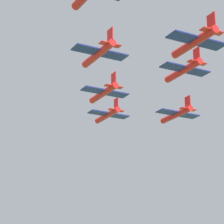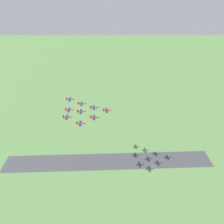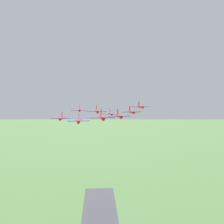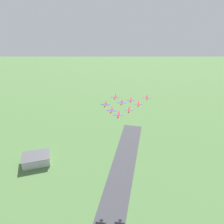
{
  "view_description": "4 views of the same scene",
  "coord_description": "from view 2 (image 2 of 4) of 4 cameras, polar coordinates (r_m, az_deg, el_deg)",
  "views": [
    {
      "loc": [
        -141.49,
        -128.99,
        57.3
      ],
      "look_at": [
        -42.17,
        -54.79,
        97.99
      ],
      "focal_mm": 85.0,
      "sensor_mm": 36.0,
      "label": 1
    },
    {
      "loc": [
        112.13,
        -138.59,
        220.25
      ],
      "look_at": [
        -37.1,
        -50.96,
        97.12
      ],
      "focal_mm": 28.0,
      "sensor_mm": 36.0,
      "label": 2
    },
    {
      "loc": [
        -1.81,
        18.4,
        105.07
      ],
      "look_at": [
        -46.83,
        -52.73,
        99.07
      ],
      "focal_mm": 35.0,
      "sensor_mm": 36.0,
      "label": 3
    },
    {
      "loc": [
        19.05,
        129.01,
        190.33
      ],
      "look_at": [
        -37.34,
        -56.55,
        100.22
      ],
      "focal_mm": 35.0,
      "sensor_mm": 36.0,
      "label": 4
    }
  ],
  "objects": [
    {
      "name": "ground_plane",
      "position": [
        283.36,
        13.38,
        -16.97
      ],
      "size": [
        3000.0,
        3000.0,
        0.0
      ],
      "primitive_type": "plane",
      "color": "#4C723D"
    },
    {
      "name": "runway_strip",
      "position": [
        282.37,
        -1.24,
        -15.81
      ],
      "size": [
        179.89,
        295.89,
        0.2
      ],
      "rotation": [
        0.0,
        0.0,
        5.79
      ],
      "color": "#38383D",
      "rests_on": "ground_plane"
    },
    {
      "name": "jet_0",
      "position": [
        215.5,
        -1.68,
        0.54
      ],
      "size": [
        10.49,
        10.75,
        3.68
      ],
      "rotation": [
        0.0,
        0.0,
        5.85
      ],
      "color": "red"
    },
    {
      "name": "jet_1",
      "position": [
        223.49,
        -5.89,
        1.47
      ],
      "size": [
        10.49,
        10.75,
        3.68
      ],
      "rotation": [
        0.0,
        0.0,
        5.85
      ],
      "color": "red"
    },
    {
      "name": "jet_2",
      "position": [
        209.47,
        -5.79,
        -1.8
      ],
      "size": [
        10.49,
        10.75,
        3.68
      ],
      "rotation": [
        0.0,
        0.0,
        5.85
      ],
      "color": "red"
    },
    {
      "name": "jet_3",
      "position": [
        231.74,
        -9.84,
        2.67
      ],
      "size": [
        10.49,
        10.75,
        3.68
      ],
      "rotation": [
        0.0,
        0.0,
        5.85
      ],
      "color": "red"
    },
    {
      "name": "jet_4",
      "position": [
        216.08,
        -10.06,
        0.12
      ],
      "size": [
        10.49,
        10.75,
        3.68
      ],
      "rotation": [
        0.0,
        0.0,
        5.85
      ],
      "color": "red"
    },
    {
      "name": "jet_5",
      "position": [
        203.33,
        -10.2,
        -3.69
      ],
      "size": [
        10.49,
        10.75,
        3.68
      ],
      "rotation": [
        0.0,
        0.0,
        5.85
      ],
      "color": "red"
    },
    {
      "name": "jet_6",
      "position": [
        240.48,
        -13.54,
        4.02
      ],
      "size": [
        10.49,
        10.75,
        3.68
      ],
      "rotation": [
        0.0,
        0.0,
        5.85
      ],
      "color": "red"
    },
    {
      "name": "jet_7",
      "position": [
        227.24,
        -13.84,
        0.67
      ],
      "size": [
        10.49,
        10.75,
        3.68
      ],
      "rotation": [
        0.0,
        0.0,
        5.85
      ],
      "color": "red"
    },
    {
      "name": "jet_8",
      "position": [
        210.84,
        -14.44,
        -1.63
      ],
      "size": [
        10.49,
        10.75,
        3.68
      ],
      "rotation": [
        0.0,
        0.0,
        5.85
      ],
      "color": "red"
    }
  ]
}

